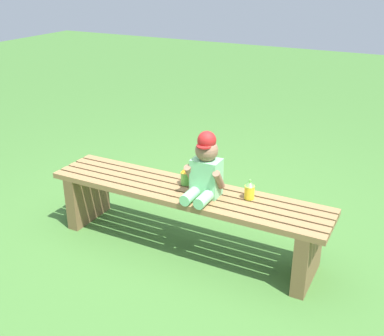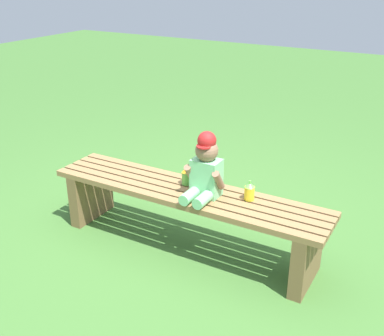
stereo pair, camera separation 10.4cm
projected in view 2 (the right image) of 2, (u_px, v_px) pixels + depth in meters
ground_plane at (186, 246)px, 3.09m from camera, size 16.00×16.00×0.00m
park_bench at (186, 207)px, 2.97m from camera, size 1.82×0.38×0.41m
child_figure at (205, 169)px, 2.78m from camera, size 0.23×0.27×0.40m
sippy_cup_left at (186, 176)px, 2.97m from camera, size 0.06×0.06×0.12m
sippy_cup_right at (249, 191)px, 2.78m from camera, size 0.06×0.06×0.12m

